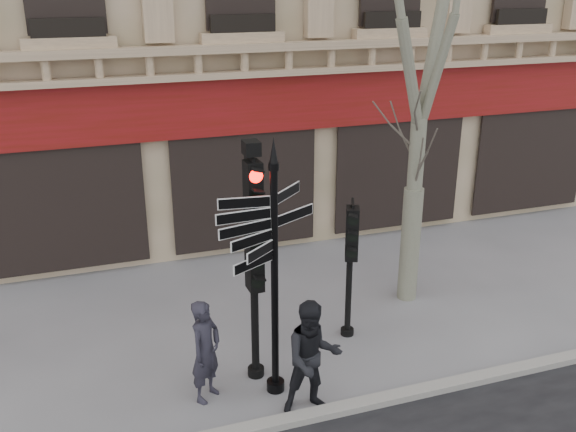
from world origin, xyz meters
name	(u,v)px	position (x,y,z in m)	size (l,w,h in m)	color
ground	(321,361)	(0.00, 0.00, 0.00)	(80.00, 80.00, 0.00)	slate
kerb	(354,406)	(0.00, -1.40, 0.06)	(80.00, 0.25, 0.12)	gray
fingerpost	(274,229)	(-1.00, -0.52, 2.81)	(2.21, 2.21, 4.19)	black
traffic_signal_main	(253,235)	(-1.19, -0.03, 2.55)	(0.45, 0.33, 4.04)	black
traffic_signal_secondary	(350,247)	(0.79, 0.66, 1.77)	(0.51, 0.45, 2.54)	black
pedestrian_a	(206,351)	(-2.08, -0.36, 0.85)	(0.62, 0.41, 1.70)	#24222E
pedestrian_b	(313,358)	(-0.62, -1.19, 0.93)	(0.90, 0.70, 1.86)	black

